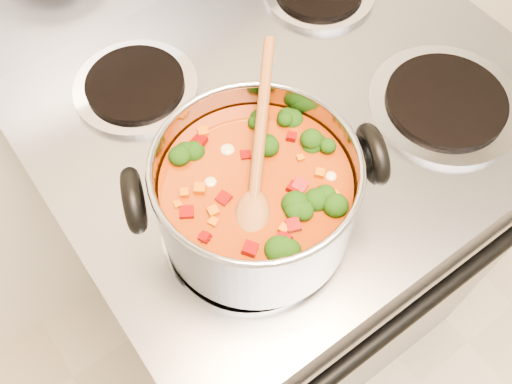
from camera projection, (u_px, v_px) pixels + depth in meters
electric_range at (278, 231)px, 1.25m from camera, size 0.75×0.68×1.08m
stockpot at (256, 196)px, 0.67m from camera, size 0.30×0.24×0.15m
wooden_spoon at (257, 168)px, 0.64m from camera, size 0.18×0.21×0.08m
cooktop_crumbs at (167, 294)px, 0.69m from camera, size 0.02×0.17×0.01m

